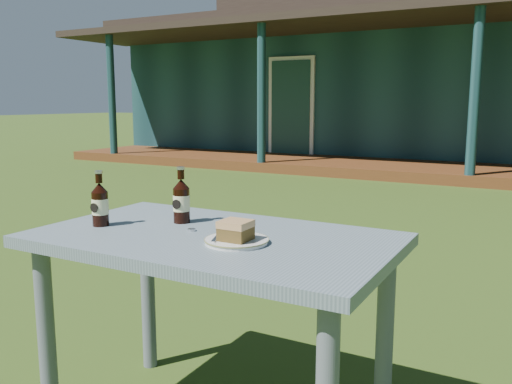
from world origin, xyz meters
The scene contains 9 objects.
ground centered at (0.00, 0.00, 0.00)m, with size 80.00×80.00×0.00m, color #334916.
pavilion centered at (0.00, 9.39, 1.61)m, with size 15.80×8.30×3.45m.
cafe_table centered at (0.00, -1.60, 0.62)m, with size 1.20×0.70×0.72m.
plate centered at (0.13, -1.66, 0.73)m, with size 0.20×0.20×0.01m.
cake_slice centered at (0.13, -1.67, 0.77)m, with size 0.09×0.09×0.06m.
fork centered at (0.06, -1.67, 0.74)m, with size 0.01×0.14×0.00m, color silver.
cola_bottle_near centered at (-0.20, -1.50, 0.80)m, with size 0.06×0.06×0.21m.
cola_bottle_far centered at (-0.42, -1.68, 0.80)m, with size 0.06×0.06×0.20m.
bottle_cap centered at (-0.09, -1.59, 0.72)m, with size 0.03×0.03×0.01m, color silver.
Camera 1 is at (0.97, -3.07, 1.16)m, focal length 38.00 mm.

